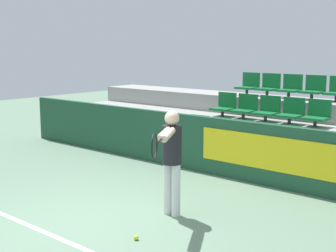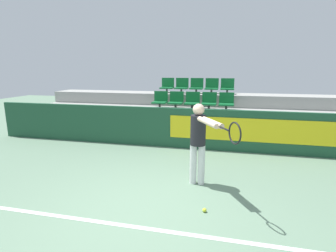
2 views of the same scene
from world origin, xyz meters
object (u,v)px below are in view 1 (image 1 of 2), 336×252
object	(u,v)px
stadium_chair_6	(245,108)
stadium_chair_11	(269,86)
stadium_chair_9	(317,115)
tennis_ball	(136,238)
stadium_chair_12	(290,87)
stadium_chair_7	(267,110)
stadium_chair_5	(224,106)
stadium_chair_10	(249,85)
tennis_player	(171,153)
stadium_chair_2	(241,136)
stadium_chair_0	(197,129)
stadium_chair_3	(266,139)
stadium_chair_4	(292,143)
stadium_chair_13	(313,89)
stadium_chair_1	(218,133)
stadium_chair_8	(291,112)

from	to	relation	value
stadium_chair_6	stadium_chair_11	distance (m)	1.16
stadium_chair_9	tennis_ball	xyz separation A→B (m)	(-0.21, -5.10, -1.07)
stadium_chair_12	stadium_chair_7	bearing A→B (deg)	-90.00
stadium_chair_5	stadium_chair_6	world-z (taller)	same
stadium_chair_10	stadium_chair_11	distance (m)	0.57
tennis_player	stadium_chair_2	bearing A→B (deg)	72.82
stadium_chair_5	stadium_chair_9	xyz separation A→B (m)	(2.27, 0.00, 0.00)
stadium_chair_0	stadium_chair_3	size ratio (longest dim) A/B	1.00
stadium_chair_4	stadium_chair_12	xyz separation A→B (m)	(-1.13, 2.16, 0.85)
stadium_chair_6	stadium_chair_7	xyz separation A→B (m)	(0.57, 0.00, 0.00)
stadium_chair_5	tennis_ball	size ratio (longest dim) A/B	8.42
stadium_chair_2	stadium_chair_5	xyz separation A→B (m)	(-1.13, 1.08, 0.42)
stadium_chair_0	stadium_chair_6	distance (m)	1.29
stadium_chair_2	stadium_chair_10	distance (m)	2.58
stadium_chair_11	stadium_chair_13	distance (m)	1.13
stadium_chair_3	stadium_chair_4	xyz separation A→B (m)	(0.57, 0.00, 0.00)
stadium_chair_3	tennis_ball	world-z (taller)	stadium_chair_3
stadium_chair_0	tennis_player	world-z (taller)	tennis_player
stadium_chair_1	stadium_chair_4	world-z (taller)	same
stadium_chair_9	stadium_chair_10	xyz separation A→B (m)	(-2.27, 1.08, 0.42)
stadium_chair_5	stadium_chair_1	bearing A→B (deg)	-62.32
stadium_chair_2	stadium_chair_13	size ratio (longest dim) A/B	1.00
stadium_chair_12	stadium_chair_13	size ratio (longest dim) A/B	1.00
stadium_chair_12	tennis_player	bearing A→B (deg)	-82.17
stadium_chair_9	stadium_chair_11	xyz separation A→B (m)	(-1.70, 1.08, 0.42)
stadium_chair_1	stadium_chair_13	xyz separation A→B (m)	(1.13, 2.16, 0.85)
stadium_chair_5	stadium_chair_13	size ratio (longest dim) A/B	1.00
stadium_chair_8	stadium_chair_12	size ratio (longest dim) A/B	1.00
stadium_chair_1	stadium_chair_2	distance (m)	0.57
stadium_chair_3	stadium_chair_13	distance (m)	2.32
stadium_chair_3	stadium_chair_6	size ratio (longest dim) A/B	1.00
stadium_chair_4	stadium_chair_11	distance (m)	2.88
tennis_player	tennis_ball	world-z (taller)	tennis_player
stadium_chair_0	stadium_chair_4	xyz separation A→B (m)	(2.27, 0.00, 0.00)
stadium_chair_8	stadium_chair_12	xyz separation A→B (m)	(-0.57, 1.08, 0.42)
stadium_chair_1	stadium_chair_10	distance (m)	2.39
stadium_chair_1	stadium_chair_11	bearing A→B (deg)	90.00
tennis_player	tennis_ball	distance (m)	1.33
stadium_chair_5	stadium_chair_7	xyz separation A→B (m)	(1.13, 0.00, 0.00)
stadium_chair_4	stadium_chair_7	bearing A→B (deg)	136.38
stadium_chair_13	tennis_ball	world-z (taller)	stadium_chair_13
stadium_chair_1	stadium_chair_4	xyz separation A→B (m)	(1.70, 0.00, 0.00)
tennis_player	tennis_ball	bearing A→B (deg)	-108.34
stadium_chair_10	stadium_chair_12	distance (m)	1.13
stadium_chair_9	stadium_chair_12	xyz separation A→B (m)	(-1.13, 1.08, 0.42)
stadium_chair_10	tennis_ball	xyz separation A→B (m)	(2.05, -6.18, -1.49)
stadium_chair_10	tennis_player	world-z (taller)	stadium_chair_10
stadium_chair_4	stadium_chair_1	bearing A→B (deg)	180.00
stadium_chair_7	tennis_player	distance (m)	4.23
stadium_chair_6	stadium_chair_11	xyz separation A→B (m)	(0.00, 1.08, 0.42)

